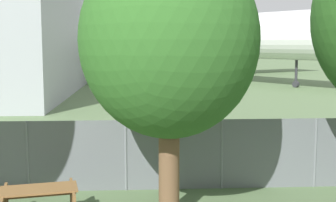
# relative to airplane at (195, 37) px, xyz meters

# --- Properties ---
(perimeter_fence) EXTENTS (56.07, 0.07, 1.88)m
(perimeter_fence) POSITION_rel_airplane_xyz_m (-3.70, -38.46, -3.52)
(perimeter_fence) COLOR slate
(perimeter_fence) RESTS_ON ground
(airplane) EXTENTS (34.72, 41.56, 13.04)m
(airplane) POSITION_rel_airplane_xyz_m (0.00, 0.00, 0.00)
(airplane) COLOR white
(airplane) RESTS_ON ground
(picnic_bench_near_cabin) EXTENTS (1.88, 1.70, 0.76)m
(picnic_bench_near_cabin) POSITION_rel_airplane_xyz_m (-8.06, -40.59, -3.99)
(picnic_bench_near_cabin) COLOR brown
(picnic_bench_near_cabin) RESTS_ON ground
(tree_left_of_cabin) EXTENTS (3.85, 3.85, 6.06)m
(tree_left_of_cabin) POSITION_rel_airplane_xyz_m (-5.23, -40.49, -0.54)
(tree_left_of_cabin) COLOR brown
(tree_left_of_cabin) RESTS_ON ground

